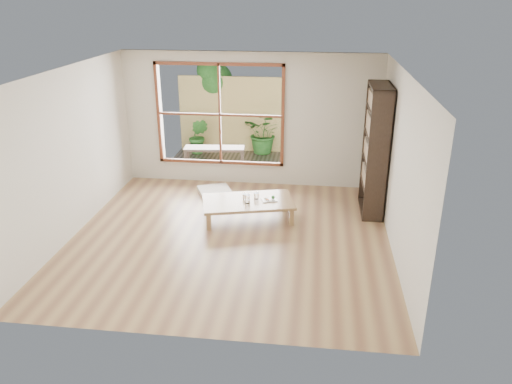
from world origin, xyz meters
TOP-DOWN VIEW (x-y plane):
  - ground at (0.00, 0.00)m, footprint 5.00×5.00m
  - low_table at (0.18, 0.73)m, footprint 1.69×1.22m
  - floor_cushion at (-0.61, 1.78)m, footprint 0.77×0.77m
  - bookshelf at (2.30, 1.35)m, footprint 0.36×1.00m
  - glass_tall at (0.19, 0.62)m, footprint 0.08×0.08m
  - glass_mid at (0.32, 0.82)m, footprint 0.08×0.08m
  - glass_short at (0.12, 0.79)m, footprint 0.08×0.08m
  - glass_small at (0.13, 0.77)m, footprint 0.06×0.06m
  - food_tray at (0.55, 0.79)m, footprint 0.29×0.25m
  - deck at (-0.60, 3.56)m, footprint 2.80×2.00m
  - garden_bench at (-0.93, 3.36)m, footprint 1.35×0.52m
  - bamboo_fence at (-0.60, 4.56)m, footprint 2.80×0.06m
  - shrub_right at (0.07, 4.40)m, footprint 1.12×1.06m
  - shrub_left at (-1.48, 4.17)m, footprint 0.52×0.44m
  - garden_tree at (-1.28, 4.86)m, footprint 1.04×0.85m

SIDE VIEW (x-z plane):
  - ground at x=0.00m, z-range 0.00..0.00m
  - deck at x=-0.60m, z-range -0.03..0.03m
  - floor_cushion at x=-0.61m, z-range 0.00..0.09m
  - low_table at x=0.18m, z-range 0.13..0.46m
  - food_tray at x=0.55m, z-range 0.31..0.39m
  - glass_small at x=0.13m, z-range 0.33..0.41m
  - glass_short at x=0.12m, z-range 0.33..0.43m
  - garden_bench at x=-0.93m, z-range 0.17..0.59m
  - glass_mid at x=0.32m, z-range 0.33..0.45m
  - glass_tall at x=0.19m, z-range 0.33..0.49m
  - shrub_left at x=-1.48m, z-range 0.03..0.87m
  - shrub_right at x=0.07m, z-range 0.02..1.01m
  - bamboo_fence at x=-0.60m, z-range 0.00..1.80m
  - bookshelf at x=2.30m, z-range 0.00..2.23m
  - garden_tree at x=-1.28m, z-range 0.52..2.74m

